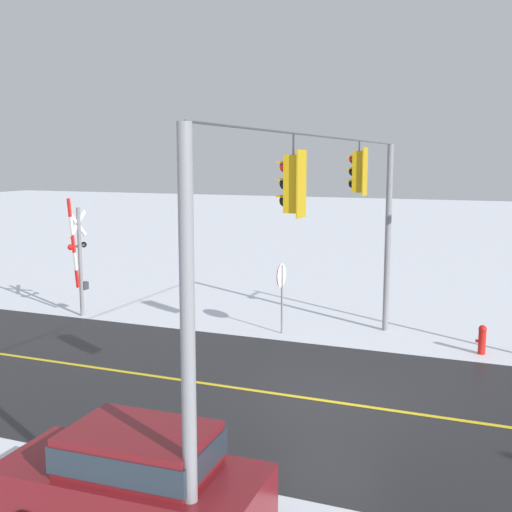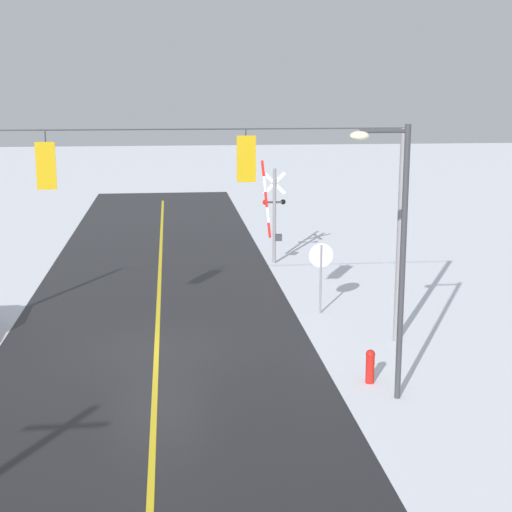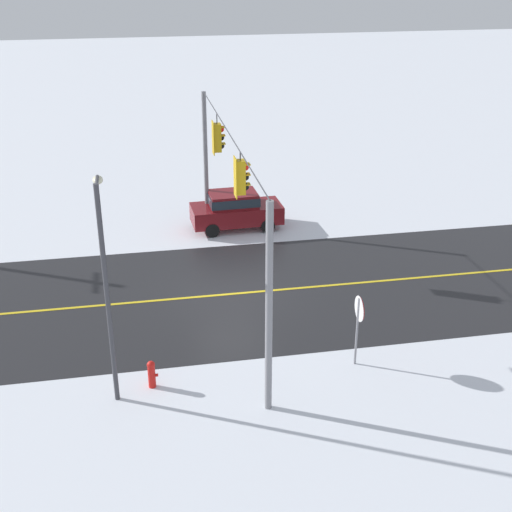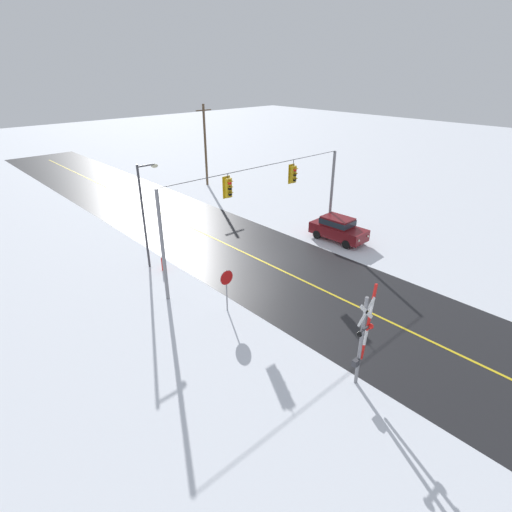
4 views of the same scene
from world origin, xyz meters
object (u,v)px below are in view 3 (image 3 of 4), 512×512
(stop_sign, at_px, (359,316))
(streetlamp_near, at_px, (105,273))
(parked_car_maroon, at_px, (235,209))
(fire_hydrant, at_px, (152,373))

(stop_sign, relative_size, streetlamp_near, 0.36)
(parked_car_maroon, distance_m, streetlamp_near, 13.55)
(parked_car_maroon, height_order, streetlamp_near, streetlamp_near)
(streetlamp_near, relative_size, fire_hydrant, 7.39)
(stop_sign, bearing_deg, parked_car_maroon, 9.15)
(parked_car_maroon, bearing_deg, fire_hydrant, 159.66)
(streetlamp_near, xyz_separation_m, fire_hydrant, (0.20, -1.02, -3.45))
(fire_hydrant, bearing_deg, stop_sign, -89.46)
(stop_sign, xyz_separation_m, parked_car_maroon, (11.80, 1.90, -0.76))
(stop_sign, distance_m, parked_car_maroon, 11.97)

